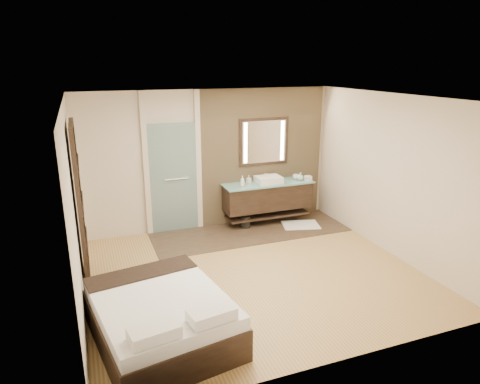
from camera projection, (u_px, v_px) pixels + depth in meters
name	position (u px, v px, depth m)	size (l,w,h in m)	color
floor	(253.00, 273.00, 6.72)	(5.00, 5.00, 0.00)	olive
tile_strip	(250.00, 231.00, 8.35)	(3.80, 1.30, 0.01)	#37261E
stone_wall	(263.00, 156.00, 8.68)	(2.60, 0.08, 2.70)	#9E835A
vanity	(268.00, 196.00, 8.64)	(1.85, 0.55, 0.88)	black
mirror_unit	(264.00, 142.00, 8.54)	(1.06, 0.04, 0.96)	black
frosted_door	(173.00, 174.00, 8.11)	(1.10, 0.12, 2.70)	#A3CEC9
shoji_partition	(81.00, 206.00, 6.09)	(0.06, 1.20, 2.40)	black
bed	(161.00, 317.00, 5.05)	(1.72, 2.02, 0.70)	black
bath_mat	(301.00, 225.00, 8.65)	(0.72, 0.50, 0.02)	white
waste_bin	(245.00, 222.00, 8.51)	(0.20, 0.20, 0.25)	black
tissue_box	(308.00, 178.00, 8.68)	(0.12, 0.12, 0.10)	silver
soap_bottle_a	(242.00, 181.00, 8.26)	(0.08, 0.08, 0.21)	white
soap_bottle_b	(249.00, 179.00, 8.47)	(0.07, 0.08, 0.16)	#B2B2B2
soap_bottle_c	(300.00, 176.00, 8.70)	(0.13, 0.13, 0.16)	#AAD6CC
cup	(296.00, 177.00, 8.78)	(0.13, 0.13, 0.10)	white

